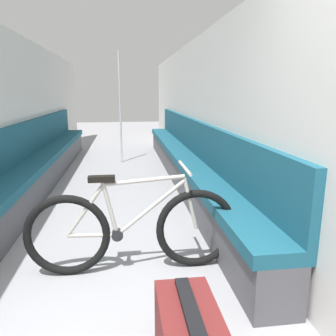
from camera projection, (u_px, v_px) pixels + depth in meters
wall_left at (19, 114)px, 4.71m from camera, size 0.10×11.00×2.22m
wall_right at (200, 112)px, 5.06m from camera, size 0.10×11.00×2.22m
bench_seat_row_left at (40, 165)px, 4.95m from camera, size 0.40×6.79×1.00m
bench_seat_row_right at (185, 161)px, 5.24m from camera, size 0.40×6.79×1.00m
bicycle at (133, 230)px, 2.59m from camera, size 1.68×0.46×0.85m
grab_pole_near at (120, 109)px, 6.55m from camera, size 0.08×0.08×2.20m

